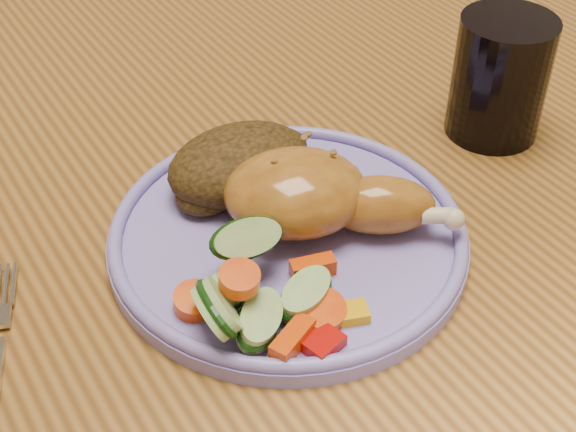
% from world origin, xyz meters
% --- Properties ---
extents(dining_table, '(0.90, 1.40, 0.75)m').
position_xyz_m(dining_table, '(0.00, 0.00, 0.67)').
color(dining_table, brown).
rests_on(dining_table, ground).
extents(chair_far, '(0.42, 0.42, 0.91)m').
position_xyz_m(chair_far, '(0.00, 0.63, 0.49)').
color(chair_far, '#4C2D16').
rests_on(chair_far, ground).
extents(plate, '(0.25, 0.25, 0.01)m').
position_xyz_m(plate, '(-0.09, -0.12, 0.76)').
color(plate, '#7D71CE').
rests_on(plate, dining_table).
extents(plate_rim, '(0.25, 0.25, 0.01)m').
position_xyz_m(plate_rim, '(-0.09, -0.12, 0.77)').
color(plate_rim, '#7D71CE').
rests_on(plate_rim, plate).
extents(chicken_leg, '(0.15, 0.14, 0.05)m').
position_xyz_m(chicken_leg, '(-0.07, -0.13, 0.79)').
color(chicken_leg, '#A76A23').
rests_on(chicken_leg, plate).
extents(rice_pilaf, '(0.12, 0.08, 0.05)m').
position_xyz_m(rice_pilaf, '(-0.09, -0.06, 0.78)').
color(rice_pilaf, '#402C10').
rests_on(rice_pilaf, plate).
extents(vegetable_pile, '(0.11, 0.11, 0.05)m').
position_xyz_m(vegetable_pile, '(-0.15, -0.18, 0.78)').
color(vegetable_pile, '#A50A05').
rests_on(vegetable_pile, plate).
extents(drinking_glass, '(0.08, 0.08, 0.10)m').
position_xyz_m(drinking_glass, '(0.13, -0.09, 0.80)').
color(drinking_glass, black).
rests_on(drinking_glass, dining_table).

